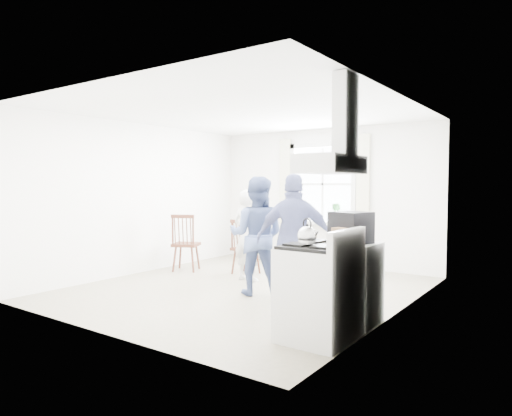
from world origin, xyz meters
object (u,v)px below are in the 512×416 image
Objects in this scene: person_right at (295,239)px; gas_stove at (319,291)px; low_cabinet at (354,283)px; stereo_stack at (351,227)px; windsor_chair_a at (184,236)px; person_left at (248,235)px; person_mid at (257,236)px; windsor_chair_b at (242,241)px.

gas_stove is at bearing 102.52° from person_right.
low_cabinet is 0.62m from stereo_stack.
windsor_chair_a is at bearing -44.30° from person_right.
person_right is (-0.92, 0.35, -0.23)m from stereo_stack.
person_left is 0.88× the size of person_mid.
gas_stove is at bearing -26.42° from windsor_chair_a.
stereo_stack is 0.46× the size of windsor_chair_a.
low_cabinet is 1.77m from person_mid.
windsor_chair_a is at bearing 162.86° from stereo_stack.
windsor_chair_b is (1.01, 0.37, -0.04)m from windsor_chair_a.
stereo_stack is 3.05m from windsor_chair_b.
person_right reaches higher than gas_stove.
low_cabinet is at bearing -16.50° from windsor_chair_a.
low_cabinet is at bearing 84.32° from gas_stove.
person_left is 0.91m from person_mid.
windsor_chair_a is at bearing -160.07° from windsor_chair_b.
stereo_stack is at bearing 86.65° from gas_stove.
person_left reaches higher than windsor_chair_a.
person_left is at bearing -42.61° from windsor_chair_b.
windsor_chair_b is 1.41m from person_mid.
low_cabinet is 3.02m from windsor_chair_b.
person_mid is at bearing 164.11° from low_cabinet.
windsor_chair_b is at bearing -62.17° from person_right.
gas_stove is at bearing -95.68° from low_cabinet.
person_mid is 0.73m from person_right.
windsor_chair_b is at bearing 140.21° from gas_stove.
stereo_stack is at bearing 130.76° from person_right.
stereo_stack is (-0.03, -0.04, 0.62)m from low_cabinet.
windsor_chair_a is (-3.59, 1.78, 0.14)m from gas_stove.
low_cabinet is 2.57m from person_left.
stereo_stack reaches higher than gas_stove.
gas_stove is 4.01m from windsor_chair_a.
person_left is at bearing 140.69° from gas_stove.
stereo_stack is at bearing -131.00° from low_cabinet.
windsor_chair_a is 1.08× the size of windsor_chair_b.
person_mid is (2.00, -0.61, 0.20)m from windsor_chair_a.
gas_stove is 0.68× the size of person_mid.
stereo_stack is 0.28× the size of person_right.
stereo_stack reaches higher than windsor_chair_b.
gas_stove is 2.00m from person_mid.
person_left is (-2.29, 1.12, 0.28)m from low_cabinet.
person_mid reaches higher than windsor_chair_a.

